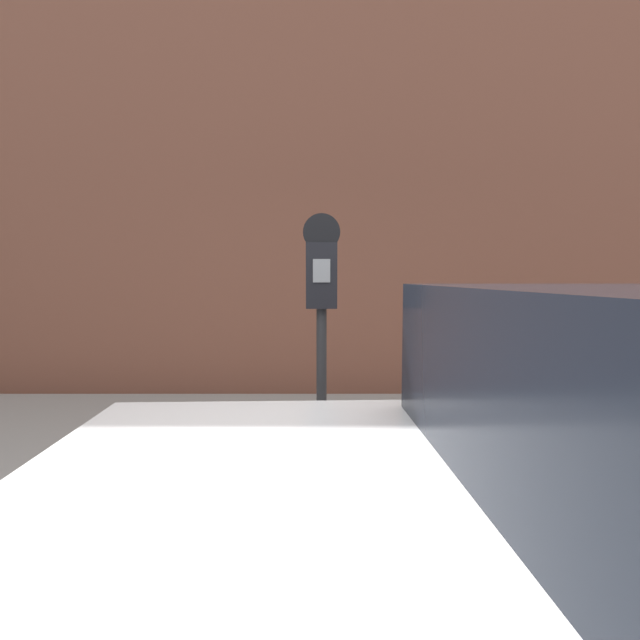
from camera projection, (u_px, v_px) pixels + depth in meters
The scene contains 3 objects.
sidewalk at pixel (353, 442), 3.98m from camera, with size 24.00×2.80×0.12m.
building_facade at pixel (343, 159), 5.67m from camera, with size 24.00×0.30×5.41m.
parking_meter at pixel (320, 290), 2.91m from camera, with size 0.21×0.15×1.62m.
Camera 1 is at (-0.28, -1.68, 1.37)m, focal length 28.00 mm.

